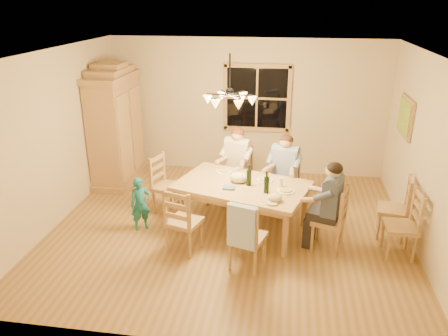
% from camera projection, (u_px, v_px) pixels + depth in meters
% --- Properties ---
extents(floor, '(5.50, 5.50, 0.00)m').
position_uv_depth(floor, '(229.00, 228.00, 6.92)').
color(floor, olive).
rests_on(floor, ground).
extents(ceiling, '(5.50, 5.00, 0.02)m').
position_uv_depth(ceiling, '(230.00, 53.00, 5.93)').
color(ceiling, white).
rests_on(ceiling, wall_back).
extents(wall_back, '(5.50, 0.02, 2.70)m').
position_uv_depth(wall_back, '(247.00, 107.00, 8.73)').
color(wall_back, '#CFB492').
rests_on(wall_back, floor).
extents(wall_left, '(0.02, 5.00, 2.70)m').
position_uv_depth(wall_left, '(55.00, 139.00, 6.81)').
color(wall_left, '#CFB492').
rests_on(wall_left, floor).
extents(wall_right, '(0.02, 5.00, 2.70)m').
position_uv_depth(wall_right, '(426.00, 157.00, 6.04)').
color(wall_right, '#CFB492').
rests_on(wall_right, floor).
extents(window, '(1.30, 0.06, 1.30)m').
position_uv_depth(window, '(257.00, 98.00, 8.59)').
color(window, black).
rests_on(window, wall_back).
extents(painting, '(0.06, 0.78, 0.64)m').
position_uv_depth(painting, '(406.00, 117.00, 7.06)').
color(painting, '#996642').
rests_on(painting, wall_right).
extents(chandelier, '(0.77, 0.68, 0.71)m').
position_uv_depth(chandelier, '(230.00, 98.00, 6.16)').
color(chandelier, black).
rests_on(chandelier, ceiling).
extents(armoire, '(0.66, 1.40, 2.30)m').
position_uv_depth(armoire, '(116.00, 129.00, 8.34)').
color(armoire, '#996642').
rests_on(armoire, floor).
extents(dining_table, '(2.20, 1.70, 0.76)m').
position_uv_depth(dining_table, '(242.00, 190.00, 6.67)').
color(dining_table, tan).
rests_on(dining_table, floor).
extents(chair_far_left, '(0.54, 0.53, 0.99)m').
position_uv_depth(chair_far_left, '(237.00, 184.00, 7.76)').
color(chair_far_left, '#9F7446').
rests_on(chair_far_left, floor).
extents(chair_far_right, '(0.54, 0.53, 0.99)m').
position_uv_depth(chair_far_right, '(283.00, 193.00, 7.42)').
color(chair_far_right, '#9F7446').
rests_on(chair_far_right, floor).
extents(chair_near_left, '(0.54, 0.53, 0.99)m').
position_uv_depth(chair_near_left, '(185.00, 231.00, 6.22)').
color(chair_near_left, '#9F7446').
rests_on(chair_near_left, floor).
extents(chair_near_right, '(0.54, 0.53, 0.99)m').
position_uv_depth(chair_near_right, '(247.00, 247.00, 5.83)').
color(chair_near_right, '#9F7446').
rests_on(chair_near_right, floor).
extents(chair_end_left, '(0.53, 0.54, 0.99)m').
position_uv_depth(chair_end_left, '(168.00, 195.00, 7.34)').
color(chair_end_left, '#9F7446').
rests_on(chair_end_left, floor).
extents(chair_end_right, '(0.53, 0.54, 0.99)m').
position_uv_depth(chair_end_right, '(328.00, 230.00, 6.26)').
color(chair_end_right, '#9F7446').
rests_on(chair_end_right, floor).
extents(adult_woman, '(0.49, 0.51, 0.87)m').
position_uv_depth(adult_woman, '(237.00, 156.00, 7.56)').
color(adult_woman, beige).
rests_on(adult_woman, floor).
extents(adult_plaid_man, '(0.49, 0.51, 0.87)m').
position_uv_depth(adult_plaid_man, '(285.00, 164.00, 7.22)').
color(adult_plaid_man, '#324D89').
rests_on(adult_plaid_man, floor).
extents(adult_slate_man, '(0.51, 0.49, 0.87)m').
position_uv_depth(adult_slate_man, '(331.00, 196.00, 6.06)').
color(adult_slate_man, '#444E6D').
rests_on(adult_slate_man, floor).
extents(towel, '(0.39, 0.21, 0.58)m').
position_uv_depth(towel, '(242.00, 227.00, 5.53)').
color(towel, '#9EB1D6').
rests_on(towel, chair_near_right).
extents(wine_bottle_a, '(0.08, 0.08, 0.33)m').
position_uv_depth(wine_bottle_a, '(249.00, 175.00, 6.53)').
color(wine_bottle_a, black).
rests_on(wine_bottle_a, dining_table).
extents(wine_bottle_b, '(0.08, 0.08, 0.33)m').
position_uv_depth(wine_bottle_b, '(267.00, 182.00, 6.28)').
color(wine_bottle_b, black).
rests_on(wine_bottle_b, dining_table).
extents(plate_woman, '(0.26, 0.26, 0.02)m').
position_uv_depth(plate_woman, '(224.00, 171.00, 7.09)').
color(plate_woman, white).
rests_on(plate_woman, dining_table).
extents(plate_plaid, '(0.26, 0.26, 0.02)m').
position_uv_depth(plate_plaid, '(265.00, 180.00, 6.75)').
color(plate_plaid, white).
rests_on(plate_plaid, dining_table).
extents(plate_slate, '(0.26, 0.26, 0.02)m').
position_uv_depth(plate_slate, '(286.00, 191.00, 6.37)').
color(plate_slate, white).
rests_on(plate_slate, dining_table).
extents(wine_glass_a, '(0.06, 0.06, 0.14)m').
position_uv_depth(wine_glass_a, '(238.00, 172.00, 6.90)').
color(wine_glass_a, silver).
rests_on(wine_glass_a, dining_table).
extents(wine_glass_b, '(0.06, 0.06, 0.14)m').
position_uv_depth(wine_glass_b, '(281.00, 182.00, 6.52)').
color(wine_glass_b, silver).
rests_on(wine_glass_b, dining_table).
extents(cap, '(0.20, 0.20, 0.11)m').
position_uv_depth(cap, '(275.00, 197.00, 6.07)').
color(cap, '#C1BA80').
rests_on(cap, dining_table).
extents(napkin, '(0.21, 0.19, 0.03)m').
position_uv_depth(napkin, '(229.00, 188.00, 6.47)').
color(napkin, slate).
rests_on(napkin, dining_table).
extents(cloth_bundle, '(0.28, 0.22, 0.15)m').
position_uv_depth(cloth_bundle, '(239.00, 177.00, 6.68)').
color(cloth_bundle, beige).
rests_on(cloth_bundle, dining_table).
extents(child, '(0.37, 0.34, 0.86)m').
position_uv_depth(child, '(140.00, 204.00, 6.74)').
color(child, '#1A6B77').
rests_on(child, floor).
extents(chair_spare_front, '(0.44, 0.46, 0.99)m').
position_uv_depth(chair_spare_front, '(399.00, 236.00, 6.08)').
color(chair_spare_front, '#9F7446').
rests_on(chair_spare_front, floor).
extents(chair_spare_back, '(0.49, 0.51, 0.99)m').
position_uv_depth(chair_spare_back, '(391.00, 218.00, 6.58)').
color(chair_spare_back, '#9F7446').
rests_on(chair_spare_back, floor).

